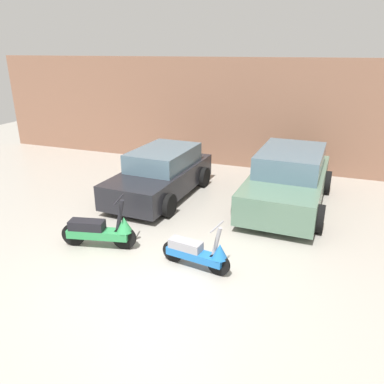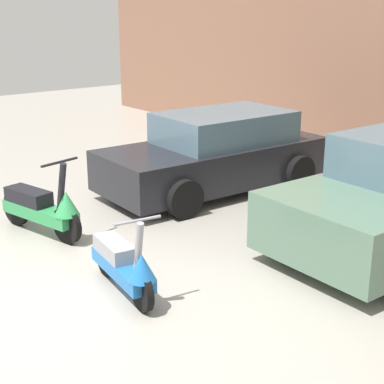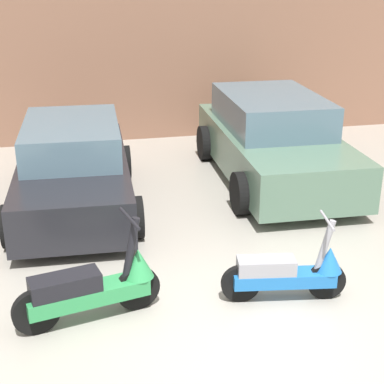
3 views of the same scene
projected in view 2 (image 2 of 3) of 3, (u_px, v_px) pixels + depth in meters
The scene contains 4 objects.
ground_plane at pixel (36, 290), 6.33m from camera, with size 28.00×28.00×0.00m, color #9E998E.
scooter_front_left at pixel (43, 207), 7.75m from camera, with size 1.54×0.66×1.09m.
scooter_front_right at pixel (124, 264), 6.15m from camera, with size 1.37×0.52×0.96m.
car_rear_left at pixel (216, 153), 9.61m from camera, with size 1.95×3.83×1.28m.
Camera 2 is at (5.50, -2.27, 2.94)m, focal length 55.00 mm.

